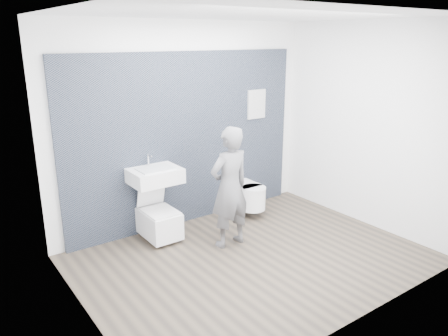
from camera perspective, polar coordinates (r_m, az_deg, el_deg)
ground at (r=5.42m, az=3.79°, el=-11.70°), size 4.00×4.00×0.00m
room_shell at (r=4.84m, az=4.18°, el=6.74°), size 4.00×4.00×4.00m
tile_wall at (r=6.50m, az=-4.51°, el=-6.66°), size 3.60×0.06×2.40m
washbasin at (r=5.68m, az=-8.99°, el=-0.96°), size 0.63×0.48×0.48m
toilet_square at (r=5.85m, az=-8.47°, el=-6.93°), size 0.41×0.59×0.78m
toilet_rounded at (r=6.55m, az=3.12°, el=-3.63°), size 0.38×0.64×0.34m
info_placard at (r=7.11m, az=3.99°, el=-4.54°), size 0.33×0.03×0.44m
visitor at (r=5.44m, az=0.72°, el=-2.56°), size 0.58×0.39×1.55m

